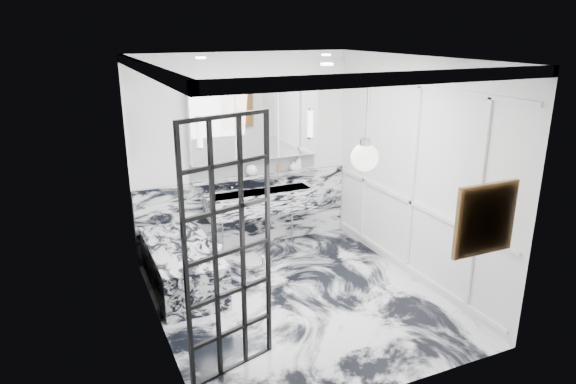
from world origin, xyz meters
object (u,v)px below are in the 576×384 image
crittall_door (229,252)px  trough_sink (261,201)px  bathtub (182,266)px  mirror_cabinet (255,124)px

crittall_door → trough_sink: crittall_door is taller
crittall_door → bathtub: (-0.06, 1.82, -0.93)m
mirror_cabinet → bathtub: mirror_cabinet is taller
crittall_door → trough_sink: bearing=46.3°
bathtub → trough_sink: bearing=26.5°
bathtub → crittall_door: bearing=-88.2°
crittall_door → mirror_cabinet: 3.00m
mirror_cabinet → crittall_door: bearing=-115.6°
trough_sink → bathtub: bearing=-153.5°
trough_sink → bathtub: 1.55m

